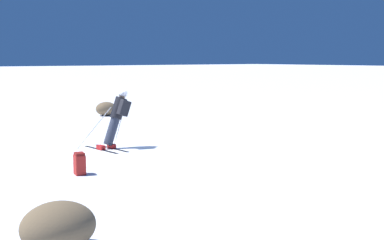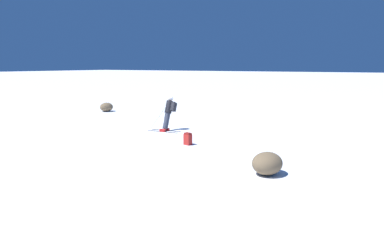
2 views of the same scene
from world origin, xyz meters
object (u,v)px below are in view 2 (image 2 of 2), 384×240
object	(u,v)px
spare_backpack	(188,139)
exposed_boulder_0	(267,163)
skier	(169,111)
exposed_boulder_1	(106,107)

from	to	relation	value
spare_backpack	exposed_boulder_0	size ratio (longest dim) A/B	0.48
skier	spare_backpack	distance (m)	3.65
skier	exposed_boulder_0	size ratio (longest dim) A/B	1.67
skier	spare_backpack	bearing A→B (deg)	43.23
skier	exposed_boulder_0	bearing A→B (deg)	51.31
exposed_boulder_1	spare_backpack	bearing A→B (deg)	59.13
skier	exposed_boulder_1	xyz separation A→B (m)	(-3.91, -7.98, -0.64)
exposed_boulder_0	skier	bearing A→B (deg)	-124.73
exposed_boulder_0	exposed_boulder_1	distance (m)	17.16
exposed_boulder_0	exposed_boulder_1	bearing A→B (deg)	-120.27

